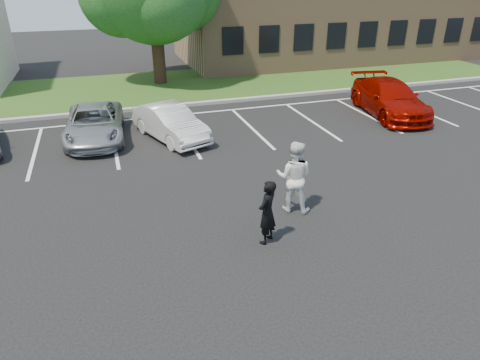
% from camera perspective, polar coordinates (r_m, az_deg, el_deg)
% --- Properties ---
extents(ground_plane, '(90.00, 90.00, 0.00)m').
position_cam_1_polar(ground_plane, '(10.50, 1.72, -8.44)').
color(ground_plane, black).
rests_on(ground_plane, ground).
extents(curb, '(40.00, 0.30, 0.15)m').
position_cam_1_polar(curb, '(21.16, -9.46, 9.69)').
color(curb, gray).
rests_on(curb, ground).
extents(grass_strip, '(44.00, 8.00, 0.08)m').
position_cam_1_polar(grass_strip, '(25.00, -11.02, 12.03)').
color(grass_strip, '#204918').
rests_on(grass_strip, ground).
extents(stall_lines, '(34.00, 5.36, 0.01)m').
position_cam_1_polar(stall_lines, '(18.60, -3.57, 7.46)').
color(stall_lines, silver).
rests_on(stall_lines, ground).
extents(man_black_suit, '(0.71, 0.69, 1.63)m').
position_cam_1_polar(man_black_suit, '(10.16, 3.64, -4.33)').
color(man_black_suit, black).
rests_on(man_black_suit, ground).
extents(man_white_shirt, '(1.23, 1.16, 2.01)m').
position_cam_1_polar(man_white_shirt, '(11.50, 7.20, 0.41)').
color(man_white_shirt, silver).
rests_on(man_white_shirt, ground).
extents(car_silver_minivan, '(2.43, 4.73, 1.28)m').
position_cam_1_polar(car_silver_minivan, '(17.60, -18.83, 7.17)').
color(car_silver_minivan, '#A4A7AB').
rests_on(car_silver_minivan, ground).
extents(car_white_sedan, '(2.64, 4.20, 1.31)m').
position_cam_1_polar(car_white_sedan, '(16.91, -9.30, 7.55)').
color(car_white_sedan, silver).
rests_on(car_white_sedan, ground).
extents(car_red_compact, '(2.95, 5.46, 1.50)m').
position_cam_1_polar(car_red_compact, '(20.85, 19.29, 10.28)').
color(car_red_compact, '#8D0800').
rests_on(car_red_compact, ground).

